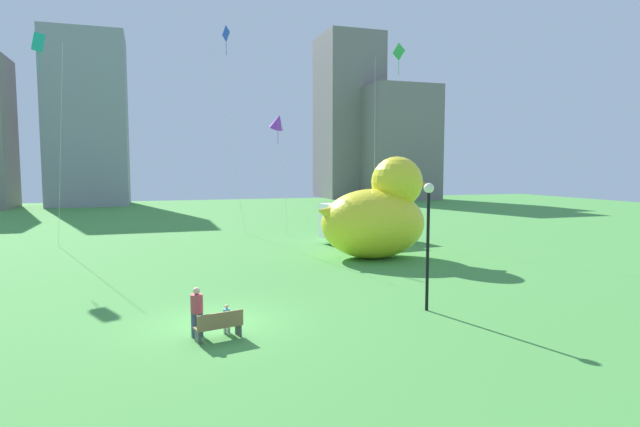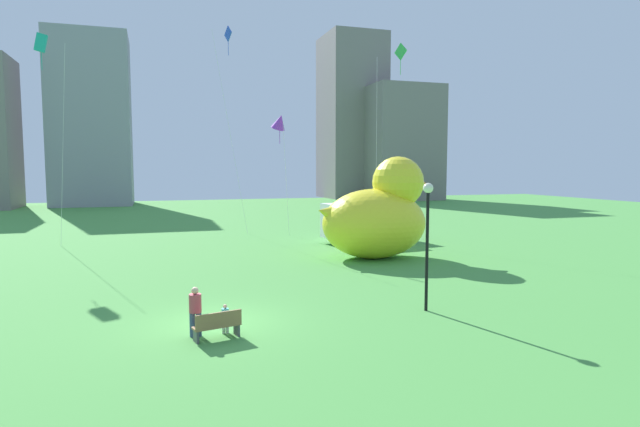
{
  "view_description": "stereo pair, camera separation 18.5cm",
  "coord_description": "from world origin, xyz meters",
  "px_view_note": "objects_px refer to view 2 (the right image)",
  "views": [
    {
      "loc": [
        -2.08,
        -17.87,
        5.39
      ],
      "look_at": [
        5.23,
        4.29,
        3.32
      ],
      "focal_mm": 29.24,
      "sensor_mm": 36.0,
      "label": 1
    },
    {
      "loc": [
        -1.9,
        -17.92,
        5.39
      ],
      "look_at": [
        5.23,
        4.29,
        3.32
      ],
      "focal_mm": 29.24,
      "sensor_mm": 36.0,
      "label": 2
    }
  ],
  "objects_px": {
    "box_truck": "(366,222)",
    "park_bench": "(218,325)",
    "giant_inflatable_duck": "(378,215)",
    "lamppost": "(428,223)",
    "kite_teal": "(41,44)",
    "kite_purple": "(280,122)",
    "kite_blue": "(228,45)",
    "person_adult": "(195,309)",
    "person_child": "(225,317)",
    "kite_green": "(398,62)"
  },
  "relations": [
    {
      "from": "box_truck",
      "to": "park_bench",
      "type": "bearing_deg",
      "value": -124.94
    },
    {
      "from": "giant_inflatable_duck",
      "to": "lamppost",
      "type": "xyz_separation_m",
      "value": [
        -3.01,
        -11.12,
        0.76
      ]
    },
    {
      "from": "box_truck",
      "to": "kite_teal",
      "type": "xyz_separation_m",
      "value": [
        -21.02,
        3.47,
        11.74
      ]
    },
    {
      "from": "giant_inflatable_duck",
      "to": "park_bench",
      "type": "bearing_deg",
      "value": -132.05
    },
    {
      "from": "kite_teal",
      "to": "kite_purple",
      "type": "bearing_deg",
      "value": 7.59
    },
    {
      "from": "box_truck",
      "to": "lamppost",
      "type": "bearing_deg",
      "value": -105.59
    },
    {
      "from": "box_truck",
      "to": "kite_blue",
      "type": "height_order",
      "value": "kite_blue"
    },
    {
      "from": "person_adult",
      "to": "giant_inflatable_duck",
      "type": "relative_size",
      "value": 0.22
    },
    {
      "from": "person_child",
      "to": "kite_teal",
      "type": "distance_m",
      "value": 26.06
    },
    {
      "from": "park_bench",
      "to": "giant_inflatable_duck",
      "type": "relative_size",
      "value": 0.21
    },
    {
      "from": "person_child",
      "to": "park_bench",
      "type": "bearing_deg",
      "value": -119.43
    },
    {
      "from": "box_truck",
      "to": "kite_teal",
      "type": "bearing_deg",
      "value": 170.62
    },
    {
      "from": "person_adult",
      "to": "person_child",
      "type": "bearing_deg",
      "value": 1.98
    },
    {
      "from": "giant_inflatable_duck",
      "to": "person_adult",
      "type": "bearing_deg",
      "value": -134.93
    },
    {
      "from": "giant_inflatable_duck",
      "to": "box_truck",
      "type": "height_order",
      "value": "giant_inflatable_duck"
    },
    {
      "from": "giant_inflatable_duck",
      "to": "lamppost",
      "type": "relative_size",
      "value": 1.51
    },
    {
      "from": "giant_inflatable_duck",
      "to": "kite_purple",
      "type": "xyz_separation_m",
      "value": [
        -3.18,
        11.69,
        6.33
      ]
    },
    {
      "from": "person_child",
      "to": "kite_teal",
      "type": "height_order",
      "value": "kite_teal"
    },
    {
      "from": "park_bench",
      "to": "person_adult",
      "type": "relative_size",
      "value": 0.97
    },
    {
      "from": "person_child",
      "to": "box_truck",
      "type": "distance_m",
      "value": 21.52
    },
    {
      "from": "park_bench",
      "to": "lamppost",
      "type": "bearing_deg",
      "value": 6.84
    },
    {
      "from": "giant_inflatable_duck",
      "to": "kite_green",
      "type": "bearing_deg",
      "value": 57.43
    },
    {
      "from": "park_bench",
      "to": "person_child",
      "type": "height_order",
      "value": "person_child"
    },
    {
      "from": "giant_inflatable_duck",
      "to": "kite_green",
      "type": "distance_m",
      "value": 14.23
    },
    {
      "from": "kite_green",
      "to": "kite_purple",
      "type": "height_order",
      "value": "kite_green"
    },
    {
      "from": "kite_green",
      "to": "kite_purple",
      "type": "distance_m",
      "value": 10.05
    },
    {
      "from": "box_truck",
      "to": "kite_purple",
      "type": "distance_m",
      "value": 10.57
    },
    {
      "from": "person_adult",
      "to": "kite_green",
      "type": "distance_m",
      "value": 28.4
    },
    {
      "from": "giant_inflatable_duck",
      "to": "kite_teal",
      "type": "distance_m",
      "value": 23.96
    },
    {
      "from": "giant_inflatable_duck",
      "to": "person_child",
      "type": "bearing_deg",
      "value": -132.56
    },
    {
      "from": "lamppost",
      "to": "box_truck",
      "type": "height_order",
      "value": "lamppost"
    },
    {
      "from": "lamppost",
      "to": "kite_blue",
      "type": "relative_size",
      "value": 0.29
    },
    {
      "from": "person_child",
      "to": "giant_inflatable_duck",
      "type": "xyz_separation_m",
      "value": [
        10.57,
        11.51,
        2.04
      ]
    },
    {
      "from": "person_adult",
      "to": "kite_teal",
      "type": "height_order",
      "value": "kite_teal"
    },
    {
      "from": "person_adult",
      "to": "kite_blue",
      "type": "xyz_separation_m",
      "value": [
        4.91,
        26.52,
        14.3
      ]
    },
    {
      "from": "kite_blue",
      "to": "lamppost",
      "type": "bearing_deg",
      "value": -82.16
    },
    {
      "from": "kite_blue",
      "to": "kite_purple",
      "type": "bearing_deg",
      "value": -43.85
    },
    {
      "from": "person_child",
      "to": "giant_inflatable_duck",
      "type": "height_order",
      "value": "giant_inflatable_duck"
    },
    {
      "from": "giant_inflatable_duck",
      "to": "kite_blue",
      "type": "bearing_deg",
      "value": 113.78
    },
    {
      "from": "giant_inflatable_duck",
      "to": "lamppost",
      "type": "height_order",
      "value": "giant_inflatable_duck"
    },
    {
      "from": "person_child",
      "to": "person_adult",
      "type": "bearing_deg",
      "value": -178.02
    },
    {
      "from": "park_bench",
      "to": "kite_green",
      "type": "relative_size",
      "value": 0.11
    },
    {
      "from": "kite_purple",
      "to": "park_bench",
      "type": "bearing_deg",
      "value": -107.97
    },
    {
      "from": "giant_inflatable_duck",
      "to": "kite_blue",
      "type": "relative_size",
      "value": 0.43
    },
    {
      "from": "kite_blue",
      "to": "person_child",
      "type": "bearing_deg",
      "value": -98.53
    },
    {
      "from": "lamppost",
      "to": "kite_green",
      "type": "height_order",
      "value": "kite_green"
    },
    {
      "from": "kite_blue",
      "to": "box_truck",
      "type": "bearing_deg",
      "value": -46.68
    },
    {
      "from": "giant_inflatable_duck",
      "to": "kite_green",
      "type": "xyz_separation_m",
      "value": [
        5.06,
        7.92,
        10.69
      ]
    },
    {
      "from": "kite_purple",
      "to": "kite_green",
      "type": "bearing_deg",
      "value": -24.61
    },
    {
      "from": "person_child",
      "to": "box_truck",
      "type": "relative_size",
      "value": 0.14
    }
  ]
}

